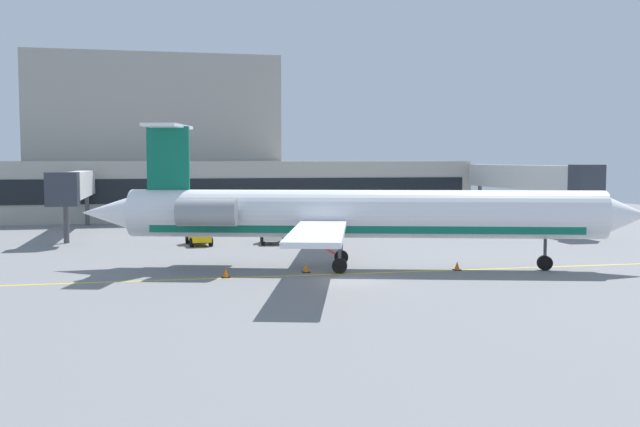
% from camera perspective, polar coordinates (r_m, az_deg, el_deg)
% --- Properties ---
extents(ground, '(120.00, 120.00, 0.11)m').
position_cam_1_polar(ground, '(40.06, 2.16, -5.41)').
color(ground, slate).
extents(terminal_building, '(56.52, 13.42, 18.76)m').
position_cam_1_polar(terminal_building, '(85.57, -9.76, 4.40)').
color(terminal_building, '#ADA89E').
rests_on(terminal_building, ground).
extents(jet_bridge_west, '(2.40, 23.82, 6.29)m').
position_cam_1_polar(jet_bridge_west, '(74.54, 16.18, 2.73)').
color(jet_bridge_west, silver).
rests_on(jet_bridge_west, ground).
extents(jet_bridge_east, '(2.40, 20.33, 5.74)m').
position_cam_1_polar(jet_bridge_east, '(67.83, -18.81, 2.08)').
color(jet_bridge_east, silver).
rests_on(jet_bridge_east, ground).
extents(regional_jet, '(34.17, 25.60, 8.86)m').
position_cam_1_polar(regional_jet, '(44.06, 2.74, -0.09)').
color(regional_jet, white).
rests_on(regional_jet, ground).
extents(baggage_tug, '(4.02, 3.33, 2.16)m').
position_cam_1_polar(baggage_tug, '(66.88, 12.02, -0.72)').
color(baggage_tug, silver).
rests_on(baggage_tug, ground).
extents(pushback_tractor, '(2.04, 3.59, 2.06)m').
position_cam_1_polar(pushback_tractor, '(57.71, -9.62, -1.52)').
color(pushback_tractor, '#E5B20C').
rests_on(pushback_tractor, ground).
extents(belt_loader, '(2.00, 3.03, 2.07)m').
position_cam_1_polar(belt_loader, '(57.89, -3.87, -1.46)').
color(belt_loader, silver).
rests_on(belt_loader, ground).
extents(fuel_tank, '(6.78, 2.68, 2.38)m').
position_cam_1_polar(fuel_tank, '(73.95, 3.19, 0.11)').
color(fuel_tank, white).
rests_on(fuel_tank, ground).
extents(safety_cone_alpha, '(0.47, 0.47, 0.55)m').
position_cam_1_polar(safety_cone_alpha, '(41.38, -7.48, -4.72)').
color(safety_cone_alpha, orange).
rests_on(safety_cone_alpha, ground).
extents(safety_cone_bravo, '(0.47, 0.47, 0.55)m').
position_cam_1_polar(safety_cone_bravo, '(42.90, -1.12, -4.36)').
color(safety_cone_bravo, orange).
rests_on(safety_cone_bravo, ground).
extents(safety_cone_charlie, '(0.47, 0.47, 0.55)m').
position_cam_1_polar(safety_cone_charlie, '(44.54, 10.81, -4.12)').
color(safety_cone_charlie, orange).
rests_on(safety_cone_charlie, ground).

